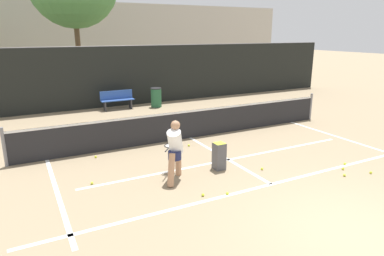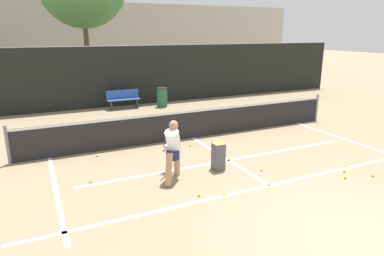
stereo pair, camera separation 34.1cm
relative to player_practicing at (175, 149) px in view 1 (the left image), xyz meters
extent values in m
plane|color=#937F60|center=(1.87, -3.69, -0.78)|extent=(100.00, 100.00, 0.00)
cube|color=white|center=(1.87, -1.32, -0.78)|extent=(11.00, 0.10, 0.01)
cube|color=white|center=(1.87, 0.50, -0.78)|extent=(8.25, 0.10, 0.01)
cube|color=white|center=(1.87, 0.75, -0.78)|extent=(0.10, 4.15, 0.01)
cube|color=white|center=(-2.64, 0.75, -0.78)|extent=(0.10, 5.15, 0.01)
cube|color=white|center=(6.38, 0.75, -0.78)|extent=(0.10, 5.15, 0.01)
cylinder|color=slate|center=(-3.63, 2.83, -0.25)|extent=(0.09, 0.09, 1.07)
cylinder|color=slate|center=(7.37, 2.83, -0.25)|extent=(0.09, 0.09, 1.07)
cube|color=#232326|center=(1.87, 2.83, -0.31)|extent=(11.00, 0.02, 0.95)
cube|color=white|center=(1.87, 2.83, 0.14)|extent=(11.00, 0.03, 0.06)
cube|color=black|center=(1.87, 9.06, 0.62)|extent=(24.00, 0.06, 2.81)
cylinder|color=slate|center=(1.87, 9.06, 2.05)|extent=(24.00, 0.04, 0.04)
cylinder|color=tan|center=(0.18, 0.20, -0.45)|extent=(0.15, 0.15, 0.67)
cylinder|color=tan|center=(-0.22, -0.27, -0.40)|extent=(0.33, 0.35, 0.78)
cylinder|color=#1E234C|center=(-0.03, -0.04, -0.15)|extent=(0.32, 0.32, 0.20)
cylinder|color=white|center=(0.01, 0.01, 0.16)|extent=(0.50, 0.51, 0.75)
sphere|color=tan|center=(0.04, 0.04, 0.56)|extent=(0.22, 0.22, 0.22)
cylinder|color=#262628|center=(-0.08, 0.27, -0.10)|extent=(0.22, 0.25, 0.03)
torus|color=#262628|center=(0.12, 0.51, -0.10)|extent=(0.48, 0.48, 0.02)
cylinder|color=beige|center=(0.12, 0.51, -0.10)|extent=(0.37, 0.37, 0.01)
sphere|color=#D1E033|center=(2.23, -0.52, -0.75)|extent=(0.07, 0.07, 0.07)
sphere|color=#D1E033|center=(4.43, -1.28, -0.75)|extent=(0.07, 0.07, 0.07)
sphere|color=#D1E033|center=(4.51, -1.99, -0.75)|extent=(0.07, 0.07, 0.07)
sphere|color=#D1E033|center=(0.15, -1.10, -0.75)|extent=(0.07, 0.07, 0.07)
sphere|color=#D1E033|center=(4.10, -1.49, -0.75)|extent=(0.07, 0.07, 0.07)
sphere|color=#D1E033|center=(1.42, 2.05, -0.75)|extent=(0.07, 0.07, 0.07)
sphere|color=#D1E033|center=(-1.39, 2.37, -0.75)|extent=(0.07, 0.07, 0.07)
sphere|color=#D1E033|center=(3.78, -1.80, -0.75)|extent=(0.07, 0.07, 0.07)
sphere|color=#D1E033|center=(-1.86, 0.63, -0.75)|extent=(0.07, 0.07, 0.07)
sphere|color=#D1E033|center=(0.66, -1.29, -0.75)|extent=(0.07, 0.07, 0.07)
cube|color=#4C4C51|center=(1.28, 0.06, -0.43)|extent=(0.28, 0.28, 0.70)
cube|color=#D1E033|center=(1.28, 0.06, -0.10)|extent=(0.25, 0.25, 0.06)
cube|color=#2D519E|center=(0.93, 8.28, -0.34)|extent=(1.50, 0.36, 0.04)
cube|color=#2D519E|center=(0.93, 8.46, -0.13)|extent=(1.50, 0.04, 0.42)
cube|color=#333338|center=(0.32, 8.28, -0.56)|extent=(0.06, 0.32, 0.44)
cube|color=#333338|center=(1.53, 8.28, -0.56)|extent=(0.06, 0.32, 0.44)
cylinder|color=#28603D|center=(2.72, 8.02, -0.35)|extent=(0.50, 0.50, 0.87)
cylinder|color=black|center=(2.72, 8.02, 0.11)|extent=(0.52, 0.52, 0.04)
cube|color=black|center=(-0.23, 13.36, -0.38)|extent=(1.66, 3.93, 0.81)
cube|color=#1E2328|center=(-0.23, 13.16, 0.30)|extent=(1.39, 2.36, 0.54)
cylinder|color=black|center=(0.52, 14.62, -0.48)|extent=(0.18, 0.60, 0.60)
cylinder|color=black|center=(0.52, 12.10, -0.48)|extent=(0.18, 0.60, 0.60)
cylinder|color=brown|center=(0.22, 13.23, 1.38)|extent=(0.28, 0.28, 4.33)
cube|color=#B2ADA3|center=(1.87, 21.49, 2.05)|extent=(36.00, 2.40, 5.66)
camera|label=1|loc=(-3.19, -6.99, 2.66)|focal=32.00mm
camera|label=2|loc=(-2.88, -7.14, 2.66)|focal=32.00mm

